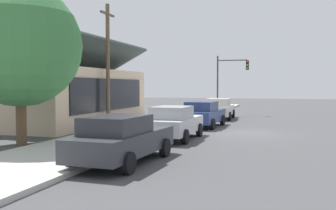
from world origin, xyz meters
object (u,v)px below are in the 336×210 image
car_ivory (219,108)px  fire_hydrant_red (143,129)px  utility_pole_wooden (108,63)px  car_silver (174,123)px  traffic_light_main (230,75)px  car_charcoal (122,139)px  shade_tree (20,46)px  car_navy (203,114)px

car_ivory → fire_hydrant_red: 12.75m
utility_pole_wooden → fire_hydrant_red: utility_pole_wooden is taller
car_ivory → car_silver: bearing=177.4°
traffic_light_main → car_charcoal: bearing=179.1°
car_ivory → shade_tree: bearing=157.6°
car_navy → fire_hydrant_red: size_ratio=6.55×
car_silver → car_ivory: 12.14m
traffic_light_main → utility_pole_wooden: size_ratio=0.69×
utility_pole_wooden → fire_hydrant_red: bearing=-139.4°
car_charcoal → car_navy: bearing=1.9°
car_charcoal → shade_tree: 7.03m
shade_tree → traffic_light_main: shade_tree is taller
car_navy → utility_pole_wooden: bearing=111.1°
car_charcoal → car_navy: size_ratio=1.07×
traffic_light_main → car_navy: bearing=179.4°
car_charcoal → car_silver: same height
car_charcoal → utility_pole_wooden: 11.86m
car_silver → fire_hydrant_red: size_ratio=6.30×
traffic_light_main → fire_hydrant_red: bearing=174.6°
shade_tree → fire_hydrant_red: 6.53m
car_charcoal → shade_tree: (2.37, 5.66, 3.42)m
car_charcoal → car_ivory: same height
utility_pole_wooden → fire_hydrant_red: (-4.67, -4.00, -3.43)m
car_charcoal → fire_hydrant_red: (5.48, 1.30, -0.32)m
utility_pole_wooden → traffic_light_main: bearing=-23.9°
car_ivory → traffic_light_main: traffic_light_main is taller
car_ivory → utility_pole_wooden: (-7.99, 5.54, 3.11)m
car_silver → car_navy: 5.96m
car_charcoal → fire_hydrant_red: car_charcoal is taller
car_silver → utility_pole_wooden: (4.16, 5.37, 3.11)m
car_silver → car_charcoal: bearing=-179.8°
car_ivory → fire_hydrant_red: bearing=171.2°
car_charcoal → car_navy: 11.95m
car_navy → fire_hydrant_red: car_navy is taller
car_ivory → traffic_light_main: size_ratio=0.91×
car_ivory → shade_tree: shade_tree is taller
car_charcoal → traffic_light_main: bearing=2.2°
car_silver → car_navy: size_ratio=0.96×
car_ivory → traffic_light_main: (4.80, -0.12, 2.67)m
car_silver → shade_tree: (-3.62, 5.74, 3.42)m
car_navy → shade_tree: (-9.58, 5.91, 3.42)m
car_ivory → shade_tree: 17.17m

